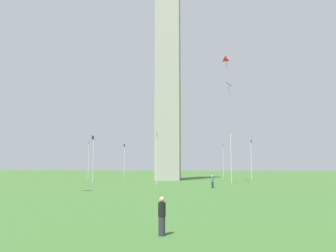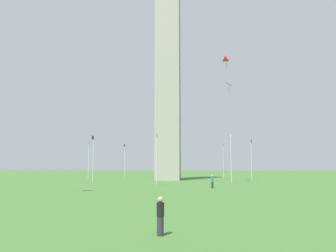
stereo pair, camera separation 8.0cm
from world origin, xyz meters
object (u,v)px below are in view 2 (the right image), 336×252
(person_teal_shirt, at_px, (212,182))
(kite_blue_diamond, at_px, (229,84))
(flagpole_w, at_px, (89,158))
(kite_red_delta, at_px, (226,60))
(flagpole_ne, at_px, (231,156))
(flagpole_s, at_px, (175,159))
(flagpole_sw, at_px, (125,159))
(flagpole_se, at_px, (223,159))
(flagpole_nw, at_px, (93,157))
(obelisk_monument, at_px, (168,71))
(person_black_shirt, at_px, (160,216))
(flagpole_n, at_px, (157,155))
(flagpole_e, at_px, (251,158))

(person_teal_shirt, xyz_separation_m, kite_blue_diamond, (-18.94, 3.77, 17.29))
(flagpole_w, xyz_separation_m, kite_red_delta, (15.45, 27.53, 15.20))
(flagpole_ne, xyz_separation_m, flagpole_s, (-28.21, -11.69, 0.00))
(flagpole_s, bearing_deg, kite_blue_diamond, 29.44)
(flagpole_s, height_order, kite_red_delta, kite_red_delta)
(flagpole_sw, distance_m, flagpole_w, 12.65)
(flagpole_se, relative_size, flagpole_nw, 1.00)
(flagpole_sw, bearing_deg, obelisk_monument, 45.15)
(flagpole_nw, relative_size, person_black_shirt, 5.02)
(obelisk_monument, distance_m, flagpole_se, 24.40)
(flagpole_n, relative_size, flagpole_w, 1.00)
(flagpole_n, height_order, flagpole_e, same)
(flagpole_sw, bearing_deg, flagpole_nw, -0.00)
(flagpole_sw, distance_m, kite_blue_diamond, 32.02)
(flagpole_s, relative_size, kite_blue_diamond, 3.66)
(flagpole_sw, height_order, person_black_shirt, flagpole_sw)
(obelisk_monument, xyz_separation_m, flagpole_s, (-16.47, 0.00, -17.99))
(flagpole_ne, distance_m, person_black_shirt, 43.34)
(flagpole_se, distance_m, person_black_shirt, 66.49)
(flagpole_e, height_order, kite_red_delta, kite_red_delta)
(obelisk_monument, distance_m, flagpole_nw, 24.46)
(obelisk_monument, bearing_deg, kite_red_delta, 35.36)
(flagpole_sw, distance_m, person_teal_shirt, 40.88)
(flagpole_s, relative_size, flagpole_nw, 1.00)
(flagpole_n, distance_m, kite_blue_diamond, 21.66)
(flagpole_e, distance_m, kite_blue_diamond, 15.19)
(flagpole_se, bearing_deg, flagpole_e, 22.50)
(flagpole_ne, distance_m, flagpole_se, 23.37)
(person_black_shirt, distance_m, person_teal_shirt, 30.74)
(flagpole_se, distance_m, flagpole_nw, 33.05)
(flagpole_s, bearing_deg, flagpole_w, -45.00)
(person_black_shirt, bearing_deg, flagpole_nw, -12.31)
(flagpole_sw, bearing_deg, kite_red_delta, 39.90)
(person_black_shirt, xyz_separation_m, kite_red_delta, (-38.97, 5.56, 18.85))
(flagpole_nw, bearing_deg, flagpole_s, 157.50)
(flagpole_n, distance_m, flagpole_sw, 30.54)
(flagpole_ne, relative_size, kite_red_delta, 3.65)
(flagpole_s, bearing_deg, obelisk_monument, -0.00)
(kite_blue_diamond, bearing_deg, flagpole_n, -45.97)
(obelisk_monument, bearing_deg, kite_blue_diamond, 67.83)
(flagpole_n, distance_m, flagpole_w, 23.37)
(flagpole_ne, bearing_deg, person_teal_shirt, -15.63)
(flagpole_w, relative_size, kite_blue_diamond, 3.66)
(flagpole_e, xyz_separation_m, flagpole_w, (-0.00, -33.05, 0.00))
(flagpole_nw, bearing_deg, kite_blue_diamond, 106.04)
(flagpole_s, bearing_deg, flagpole_e, 45.00)
(flagpole_sw, bearing_deg, flagpole_e, 67.50)
(flagpole_ne, distance_m, flagpole_sw, 33.05)
(flagpole_n, bearing_deg, kite_blue_diamond, 134.03)
(flagpole_sw, height_order, kite_red_delta, kite_red_delta)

